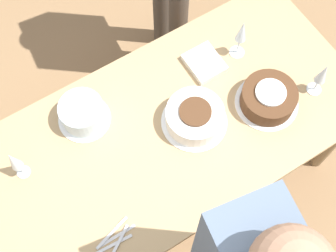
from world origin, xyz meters
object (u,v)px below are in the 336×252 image
Objects in this scene: wine_glass_near at (322,75)px; wine_glass_far at (241,33)px; cake_center_white at (195,117)px; cake_front_chocolate at (268,98)px; wine_glass_extra at (14,161)px; cake_back_decorated at (83,113)px.

wine_glass_near is 0.88× the size of wine_glass_far.
cake_front_chocolate is at bearing -16.19° from cake_center_white.
wine_glass_far reaches higher than wine_glass_extra.
cake_center_white is 0.34m from cake_front_chocolate.
cake_front_chocolate is 1.22× the size of cake_back_decorated.
wine_glass_near reaches higher than cake_front_chocolate.
wine_glass_far reaches higher than cake_front_chocolate.
cake_center_white is 0.77m from wine_glass_extra.
cake_center_white is at bearing -14.07° from wine_glass_extra.
cake_front_chocolate is 1.21× the size of wine_glass_far.
cake_back_decorated is 1.10× the size of wine_glass_extra.
wine_glass_far reaches higher than wine_glass_near.
wine_glass_extra is at bearing -166.05° from cake_back_decorated.
cake_center_white is at bearing -33.55° from cake_back_decorated.
wine_glass_far is (0.37, 0.19, 0.11)m from cake_center_white.
wine_glass_far is (-0.18, 0.35, 0.02)m from wine_glass_near.
cake_back_decorated is 0.35m from wine_glass_extra.
cake_back_decorated reaches higher than cake_front_chocolate.
cake_center_white is at bearing -152.22° from wine_glass_far.
cake_back_decorated is at bearing 174.56° from wine_glass_far.
wine_glass_far is at bearing -5.44° from cake_back_decorated.
wine_glass_near is at bearing -14.64° from cake_front_chocolate.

